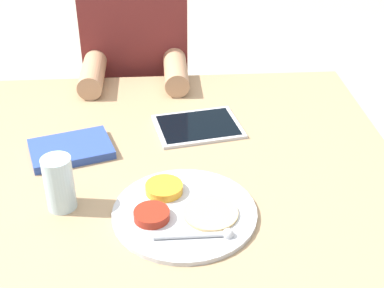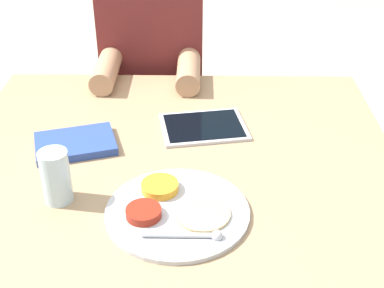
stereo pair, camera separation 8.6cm
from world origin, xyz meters
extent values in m
cube|color=#9E7F5B|center=(0.00, 0.00, 0.37)|extent=(1.05, 0.95, 0.73)
cylinder|color=#B7BABF|center=(0.01, -0.20, 0.74)|extent=(0.29, 0.29, 0.01)
cylinder|color=gold|center=(-0.03, -0.13, 0.75)|extent=(0.08, 0.08, 0.02)
cylinder|color=maroon|center=(-0.05, -0.22, 0.75)|extent=(0.07, 0.07, 0.02)
cylinder|color=tan|center=(0.06, -0.21, 0.75)|extent=(0.11, 0.11, 0.01)
cylinder|color=#B7BABF|center=(0.02, -0.28, 0.75)|extent=(0.14, 0.01, 0.01)
sphere|color=#B7BABF|center=(0.09, -0.28, 0.75)|extent=(0.02, 0.02, 0.02)
cube|color=silver|center=(-0.24, 0.05, 0.74)|extent=(0.21, 0.18, 0.01)
cube|color=#28428E|center=(-0.24, 0.05, 0.74)|extent=(0.22, 0.18, 0.02)
cube|color=#B7B7BC|center=(0.07, 0.15, 0.74)|extent=(0.24, 0.20, 0.01)
cube|color=black|center=(0.07, 0.15, 0.74)|extent=(0.22, 0.18, 0.00)
cube|color=black|center=(-0.10, 0.63, 0.22)|extent=(0.30, 0.22, 0.44)
cube|color=maroon|center=(-0.10, 0.63, 0.74)|extent=(0.33, 0.20, 0.59)
cylinder|color=tan|center=(-0.22, 0.43, 0.77)|extent=(0.07, 0.22, 0.07)
cylinder|color=tan|center=(0.02, 0.43, 0.77)|extent=(0.07, 0.22, 0.07)
cylinder|color=silver|center=(-0.24, -0.15, 0.79)|extent=(0.06, 0.06, 0.12)
camera|label=1|loc=(-0.03, -1.04, 1.43)|focal=50.00mm
camera|label=2|loc=(0.06, -1.04, 1.43)|focal=50.00mm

